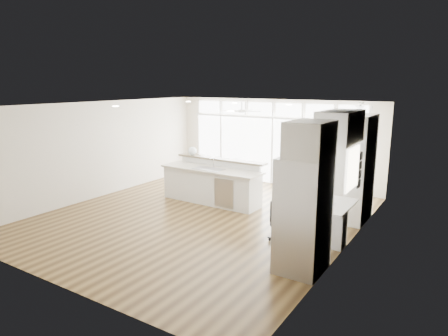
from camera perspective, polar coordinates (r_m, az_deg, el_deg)
The scene contains 24 objects.
floor at distance 9.84m, azimuth -3.24°, elevation -6.99°, with size 7.00×8.00×0.02m, color #422D14.
ceiling at distance 9.31m, azimuth -3.44°, elevation 8.98°, with size 7.00×8.00×0.02m, color silver.
wall_back at distance 12.89m, azimuth 7.11°, elevation 3.74°, with size 7.00×0.04×2.70m, color beige.
wall_front at distance 6.75m, azimuth -23.64°, elevation -4.88°, with size 7.00×0.04×2.70m, color beige.
wall_left at distance 11.84m, azimuth -17.25°, elevation 2.55°, with size 0.04×8.00×2.70m, color beige.
wall_right at distance 8.00m, azimuth 17.48°, elevation -1.86°, with size 0.04×8.00×2.70m, color beige.
glass_wall at distance 12.88m, azimuth 6.96°, elevation 2.39°, with size 5.80×0.06×2.08m, color white.
transom_row at distance 12.73m, azimuth 7.11°, elevation 8.30°, with size 5.90×0.06×0.40m, color white.
desk_window at distance 8.25m, azimuth 17.85°, elevation -0.05°, with size 0.04×0.85×0.85m, color white.
ceiling_fan at distance 11.95m, azimuth 2.55°, elevation 8.61°, with size 1.16×1.16×0.32m, color silver.
recessed_lights at distance 9.48m, azimuth -2.73°, elevation 8.92°, with size 3.40×3.00×0.02m, color white.
oven_cabinet at distance 9.81m, azimuth 18.35°, elevation -0.01°, with size 0.64×1.20×2.50m, color white.
desk_nook at distance 8.65m, azimuth 15.22°, elevation -7.40°, with size 0.72×1.30×0.76m, color white.
upper_cabinets at distance 8.21m, azimuth 16.24°, elevation 5.65°, with size 0.64×1.30×0.64m, color white.
refrigerator at distance 6.97m, azimuth 11.23°, elevation -6.57°, with size 0.76×0.90×2.00m, color #AAAAAF.
fridge_cabinet at distance 6.65m, azimuth 12.17°, elevation 4.03°, with size 0.64×0.90×0.60m, color white.
framed_photos at distance 8.87m, azimuth 18.81°, elevation -0.28°, with size 0.06×0.22×0.80m, color black.
kitchen_island at distance 10.82m, azimuth -1.84°, elevation -1.96°, with size 2.90×1.09×1.15m, color white.
rug at distance 8.45m, azimuth 10.40°, elevation -10.34°, with size 0.95×0.69×0.01m, color #362311.
office_chair at distance 8.18m, azimuth 8.58°, elevation -7.70°, with size 0.47×0.43×0.90m, color black.
fishbowl at distance 11.55m, azimuth -4.55°, elevation 2.44°, with size 0.24×0.24×0.24m, color white.
monitor at distance 8.50m, azimuth 14.92°, elevation -3.66°, with size 0.08×0.47×0.39m, color black.
keyboard at distance 8.60m, azimuth 13.77°, elevation -4.71°, with size 0.12×0.32×0.02m, color white.
potted_plant at distance 9.63m, azimuth 18.89°, elevation 7.92°, with size 0.25×0.28×0.22m, color #345424.
Camera 1 is at (5.44, -7.54, 3.20)m, focal length 32.00 mm.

